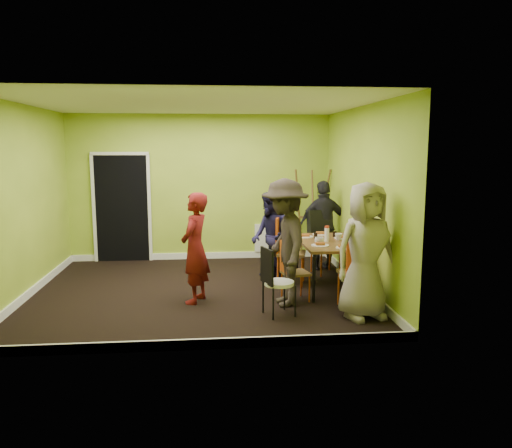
{
  "coord_description": "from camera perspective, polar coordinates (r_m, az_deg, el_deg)",
  "views": [
    {
      "loc": [
        0.17,
        -7.44,
        2.19
      ],
      "look_at": [
        0.87,
        0.0,
        1.03
      ],
      "focal_mm": 35.0,
      "sensor_mm": 36.0,
      "label": 1
    }
  ],
  "objects": [
    {
      "name": "ground",
      "position": [
        7.75,
        -6.44,
        -7.61
      ],
      "size": [
        5.0,
        5.0,
        0.0
      ],
      "primitive_type": "plane",
      "color": "black",
      "rests_on": "ground"
    },
    {
      "name": "room_walls",
      "position": [
        7.58,
        -6.75,
        -0.34
      ],
      "size": [
        5.04,
        4.54,
        2.82
      ],
      "color": "#84A32A",
      "rests_on": "ground"
    },
    {
      "name": "dining_table",
      "position": [
        7.77,
        8.45,
        -2.34
      ],
      "size": [
        0.9,
        1.5,
        0.75
      ],
      "color": "black",
      "rests_on": "ground"
    },
    {
      "name": "chair_left_far",
      "position": [
        7.98,
        3.39,
        -2.6
      ],
      "size": [
        0.54,
        0.54,
        1.08
      ],
      "rotation": [
        0.0,
        0.0,
        -1.82
      ],
      "color": "#CB4E13",
      "rests_on": "ground"
    },
    {
      "name": "chair_left_near",
      "position": [
        7.14,
        4.02,
        -5.0
      ],
      "size": [
        0.43,
        0.42,
        0.86
      ],
      "rotation": [
        0.0,
        0.0,
        -1.35
      ],
      "color": "#CB4E13",
      "rests_on": "ground"
    },
    {
      "name": "chair_back_end",
      "position": [
        8.83,
        7.46,
        -0.49
      ],
      "size": [
        0.56,
        0.62,
        1.09
      ],
      "rotation": [
        0.0,
        0.0,
        3.41
      ],
      "color": "#CB4E13",
      "rests_on": "ground"
    },
    {
      "name": "chair_front_end",
      "position": [
        6.82,
        11.6,
        -4.94
      ],
      "size": [
        0.44,
        0.45,
        1.04
      ],
      "rotation": [
        0.0,
        0.0,
        0.03
      ],
      "color": "#CB4E13",
      "rests_on": "ground"
    },
    {
      "name": "chair_bentwood",
      "position": [
        6.51,
        2.16,
        -6.22
      ],
      "size": [
        0.45,
        0.44,
        0.9
      ],
      "rotation": [
        0.0,
        0.0,
        -1.26
      ],
      "color": "black",
      "rests_on": "ground"
    },
    {
      "name": "easel",
      "position": [
        9.75,
        6.33,
        1.05
      ],
      "size": [
        0.71,
        0.67,
        1.77
      ],
      "color": "brown",
      "rests_on": "ground"
    },
    {
      "name": "plate_near_left",
      "position": [
        8.05,
        5.65,
        -1.46
      ],
      "size": [
        0.25,
        0.25,
        0.01
      ],
      "primitive_type": "cylinder",
      "color": "white",
      "rests_on": "dining_table"
    },
    {
      "name": "plate_near_right",
      "position": [
        7.38,
        7.34,
        -2.43
      ],
      "size": [
        0.26,
        0.26,
        0.01
      ],
      "primitive_type": "cylinder",
      "color": "white",
      "rests_on": "dining_table"
    },
    {
      "name": "plate_far_back",
      "position": [
        8.3,
        7.38,
        -1.17
      ],
      "size": [
        0.26,
        0.26,
        0.01
      ],
      "primitive_type": "cylinder",
      "color": "white",
      "rests_on": "dining_table"
    },
    {
      "name": "plate_far_front",
      "position": [
        7.25,
        9.95,
        -2.7
      ],
      "size": [
        0.22,
        0.22,
        0.01
      ],
      "primitive_type": "cylinder",
      "color": "white",
      "rests_on": "dining_table"
    },
    {
      "name": "plate_wall_back",
      "position": [
        8.02,
        9.84,
        -1.59
      ],
      "size": [
        0.25,
        0.25,
        0.01
      ],
      "primitive_type": "cylinder",
      "color": "white",
      "rests_on": "dining_table"
    },
    {
      "name": "plate_wall_front",
      "position": [
        7.56,
        10.74,
        -2.25
      ],
      "size": [
        0.26,
        0.26,
        0.01
      ],
      "primitive_type": "cylinder",
      "color": "white",
      "rests_on": "dining_table"
    },
    {
      "name": "thermos",
      "position": [
        7.71,
        8.1,
        -1.21
      ],
      "size": [
        0.07,
        0.07,
        0.21
      ],
      "primitive_type": "cylinder",
      "color": "white",
      "rests_on": "dining_table"
    },
    {
      "name": "blue_bottle",
      "position": [
        7.56,
        10.6,
        -1.54
      ],
      "size": [
        0.07,
        0.07,
        0.2
      ],
      "primitive_type": "cylinder",
      "color": "#164DAA",
      "rests_on": "dining_table"
    },
    {
      "name": "orange_bottle",
      "position": [
        7.95,
        8.08,
        -1.36
      ],
      "size": [
        0.04,
        0.04,
        0.09
      ],
      "primitive_type": "cylinder",
      "color": "#CB4E13",
      "rests_on": "dining_table"
    },
    {
      "name": "glass_mid",
      "position": [
        7.91,
        6.83,
        -1.37
      ],
      "size": [
        0.06,
        0.06,
        0.09
      ],
      "primitive_type": "cylinder",
      "color": "black",
      "rests_on": "dining_table"
    },
    {
      "name": "glass_back",
      "position": [
        8.14,
        9.0,
        -1.13
      ],
      "size": [
        0.07,
        0.07,
        0.09
      ],
      "primitive_type": "cylinder",
      "color": "black",
      "rests_on": "dining_table"
    },
    {
      "name": "glass_front",
      "position": [
        7.27,
        10.24,
        -2.34
      ],
      "size": [
        0.07,
        0.07,
        0.09
      ],
      "primitive_type": "cylinder",
      "color": "black",
      "rests_on": "dining_table"
    },
    {
      "name": "cup_a",
      "position": [
        7.46,
        7.24,
        -1.93
      ],
      "size": [
        0.14,
        0.14,
        0.11
      ],
      "primitive_type": "imported",
      "color": "white",
      "rests_on": "dining_table"
    },
    {
      "name": "cup_b",
      "position": [
        7.85,
        9.41,
        -1.46
      ],
      "size": [
        0.11,
        0.11,
        0.1
      ],
      "primitive_type": "imported",
      "color": "white",
      "rests_on": "dining_table"
    },
    {
      "name": "person_standing",
      "position": [
        7.05,
        -6.98,
        -2.74
      ],
      "size": [
        0.55,
        0.66,
        1.56
      ],
      "primitive_type": "imported",
      "rotation": [
        0.0,
        0.0,
        -1.92
      ],
      "color": "#611110",
      "rests_on": "ground"
    },
    {
      "name": "person_left_far",
      "position": [
        8.04,
        1.67,
        -1.51
      ],
      "size": [
        0.7,
        0.83,
        1.49
      ],
      "primitive_type": "imported",
      "rotation": [
        0.0,
        0.0,
        -1.36
      ],
      "color": "black",
      "rests_on": "ground"
    },
    {
      "name": "person_left_near",
      "position": [
        6.88,
        3.32,
        -2.13
      ],
      "size": [
        0.74,
        1.18,
        1.76
      ],
      "primitive_type": "imported",
      "rotation": [
        0.0,
        0.0,
        -1.5
      ],
      "color": "black",
      "rests_on": "ground"
    },
    {
      "name": "person_back_end",
      "position": [
        8.99,
        7.75,
        -0.15
      ],
      "size": [
        0.98,
        0.51,
        1.6
      ],
      "primitive_type": "imported",
      "rotation": [
        0.0,
        0.0,
        3.27
      ],
      "color": "black",
      "rests_on": "ground"
    },
    {
      "name": "person_front_end",
      "position": [
        6.5,
        12.44,
        -3.02
      ],
      "size": [
        0.97,
        0.76,
        1.76
      ],
      "primitive_type": "imported",
      "rotation": [
        0.0,
        0.0,
        0.26
      ],
      "color": "gray",
      "rests_on": "ground"
    }
  ]
}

